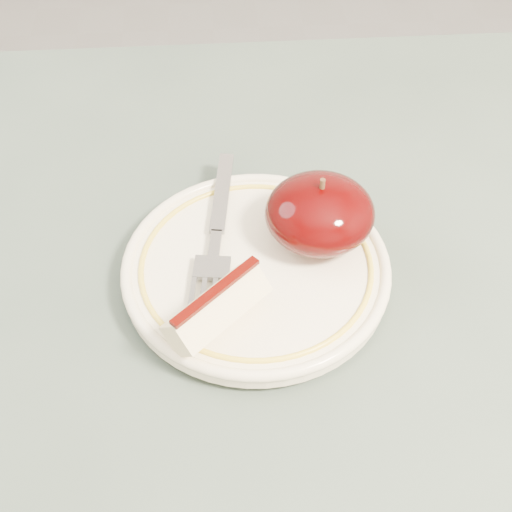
{
  "coord_description": "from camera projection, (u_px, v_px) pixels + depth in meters",
  "views": [
    {
      "loc": [
        -0.01,
        -0.24,
        1.17
      ],
      "look_at": [
        0.02,
        0.11,
        0.78
      ],
      "focal_mm": 50.0,
      "sensor_mm": 36.0,
      "label": 1
    }
  ],
  "objects": [
    {
      "name": "table",
      "position": [
        242.0,
        468.0,
        0.54
      ],
      "size": [
        0.9,
        0.9,
        0.75
      ],
      "color": "brown",
      "rests_on": "ground"
    },
    {
      "name": "apple_wedge",
      "position": [
        217.0,
        308.0,
        0.49
      ],
      "size": [
        0.08,
        0.08,
        0.04
      ],
      "rotation": [
        0.0,
        0.0,
        0.75
      ],
      "color": "beige",
      "rests_on": "plate"
    },
    {
      "name": "plate",
      "position": [
        256.0,
        268.0,
        0.54
      ],
      "size": [
        0.2,
        0.2,
        0.02
      ],
      "color": "#F5EACE",
      "rests_on": "table"
    },
    {
      "name": "apple_half",
      "position": [
        320.0,
        213.0,
        0.54
      ],
      "size": [
        0.08,
        0.08,
        0.06
      ],
      "color": "black",
      "rests_on": "plate"
    },
    {
      "name": "fork",
      "position": [
        217.0,
        233.0,
        0.55
      ],
      "size": [
        0.04,
        0.18,
        0.0
      ],
      "rotation": [
        0.0,
        0.0,
        1.44
      ],
      "color": "gray",
      "rests_on": "plate"
    }
  ]
}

